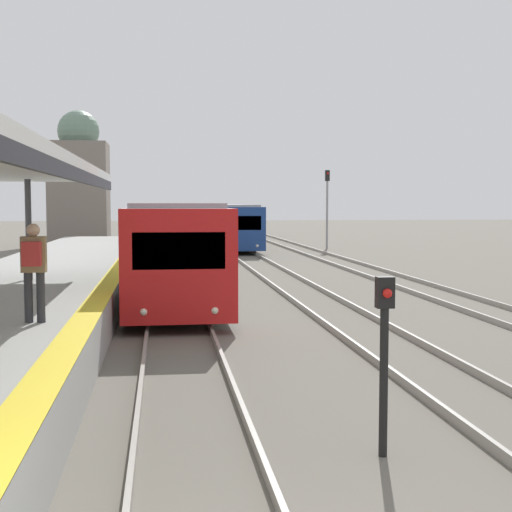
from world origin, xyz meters
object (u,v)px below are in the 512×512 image
at_px(signal_mast_far, 327,199).
at_px(person_on_platform, 34,264).
at_px(train_far, 220,221).
at_px(signal_post_near, 384,347).
at_px(train_near, 170,232).

bearing_deg(signal_mast_far, person_on_platform, -111.06).
height_order(train_far, signal_post_near, train_far).
height_order(train_far, signal_mast_far, signal_mast_far).
height_order(train_near, train_far, train_near).
bearing_deg(person_on_platform, train_far, 81.34).
distance_m(train_near, signal_post_near, 25.01).
xyz_separation_m(person_on_platform, train_near, (2.50, 20.53, -0.29)).
distance_m(person_on_platform, signal_mast_far, 35.78).
distance_m(signal_post_near, signal_mast_far, 38.68).
xyz_separation_m(train_far, signal_post_near, (-2.03, -48.26, -0.31)).
bearing_deg(train_far, train_near, -100.17).
relative_size(person_on_platform, signal_post_near, 0.79).
bearing_deg(signal_mast_far, train_near, -128.88).
distance_m(train_far, signal_mast_far, 12.29).
bearing_deg(train_near, signal_post_near, -85.05).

